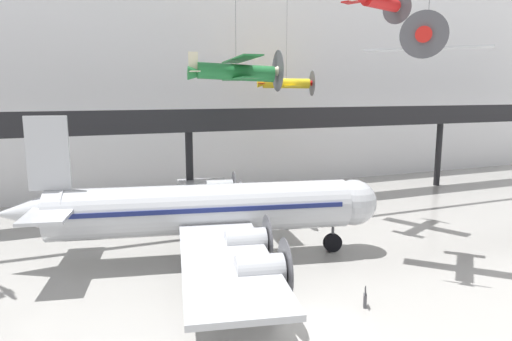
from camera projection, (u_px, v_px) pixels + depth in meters
name	position (u px, v px, depth m)	size (l,w,h in m)	color
ground_plane	(312.00, 324.00, 22.05)	(260.00, 260.00, 0.00)	#9E9B96
hangar_back_wall	(166.00, 70.00, 49.69)	(140.00, 3.00, 26.92)	white
mezzanine_walkway	(191.00, 127.00, 41.26)	(110.00, 3.20, 9.61)	black
airliner_silver_main	(201.00, 210.00, 29.89)	(24.54, 28.32, 9.69)	#B7BABF
suspended_plane_green_biplane	(236.00, 72.00, 36.05)	(7.70, 9.38, 11.50)	#1E6B33
suspended_plane_red_highwing	(382.00, 2.00, 35.70)	(6.10, 6.97, 6.21)	red
suspended_plane_silver_racer	(427.00, 44.00, 27.43)	(6.17, 6.20, 9.78)	silver
suspended_plane_yellow_lowwing	(286.00, 84.00, 47.22)	(6.21, 7.39, 11.91)	yellow
info_sign_pedestal	(365.00, 299.00, 23.72)	(0.45, 0.68, 1.24)	#4C4C51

